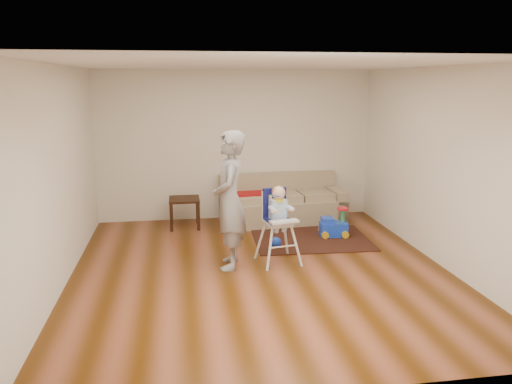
{
  "coord_description": "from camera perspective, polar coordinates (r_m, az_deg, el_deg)",
  "views": [
    {
      "loc": [
        -1.06,
        -6.25,
        2.5
      ],
      "look_at": [
        0.0,
        0.4,
        1.0
      ],
      "focal_mm": 35.0,
      "sensor_mm": 36.0,
      "label": 1
    }
  ],
  "objects": [
    {
      "name": "room_envelope",
      "position": [
        6.89,
        -0.16,
        7.35
      ],
      "size": [
        5.04,
        5.52,
        2.72
      ],
      "color": "silver",
      "rests_on": "ground"
    },
    {
      "name": "toy_ball",
      "position": [
        7.67,
        2.28,
        -5.74
      ],
      "size": [
        0.16,
        0.16,
        0.16
      ],
      "primitive_type": "sphere",
      "color": "blue",
      "rests_on": "area_rug"
    },
    {
      "name": "adult",
      "position": [
        6.7,
        -3.03,
        -0.96
      ],
      "size": [
        0.53,
        0.73,
        1.87
      ],
      "primitive_type": "imported",
      "rotation": [
        0.0,
        0.0,
        -1.7
      ],
      "color": "gray",
      "rests_on": "ground"
    },
    {
      "name": "area_rug",
      "position": [
        8.13,
        6.35,
        -5.38
      ],
      "size": [
        1.89,
        1.45,
        0.01
      ],
      "primitive_type": "cube",
      "rotation": [
        0.0,
        0.0,
        -0.04
      ],
      "color": "black",
      "rests_on": "ground"
    },
    {
      "name": "ground",
      "position": [
        6.82,
        0.53,
        -8.96
      ],
      "size": [
        5.5,
        5.5,
        0.0
      ],
      "primitive_type": "plane",
      "color": "#472304",
      "rests_on": "ground"
    },
    {
      "name": "side_table",
      "position": [
        8.78,
        -8.16,
        -2.35
      ],
      "size": [
        0.52,
        0.52,
        0.52
      ],
      "primitive_type": null,
      "color": "black",
      "rests_on": "ground"
    },
    {
      "name": "ride_on_toy",
      "position": [
        8.27,
        8.86,
        -3.37
      ],
      "size": [
        0.46,
        0.34,
        0.48
      ],
      "primitive_type": null,
      "rotation": [
        0.0,
        0.0,
        -0.08
      ],
      "color": "blue",
      "rests_on": "area_rug"
    },
    {
      "name": "sofa",
      "position": [
        8.99,
        3.07,
        -0.81
      ],
      "size": [
        2.25,
        1.04,
        0.85
      ],
      "rotation": [
        0.0,
        0.0,
        0.07
      ],
      "color": "gray",
      "rests_on": "ground"
    },
    {
      "name": "high_chair",
      "position": [
        6.95,
        2.55,
        -3.9
      ],
      "size": [
        0.59,
        0.59,
        1.11
      ],
      "rotation": [
        0.0,
        0.0,
        0.17
      ],
      "color": "silver",
      "rests_on": "ground"
    }
  ]
}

